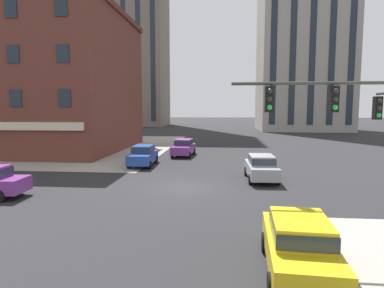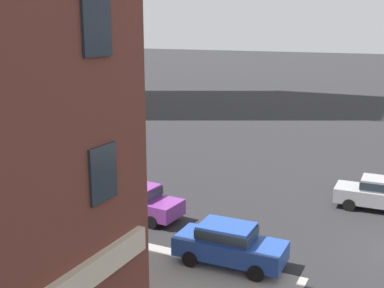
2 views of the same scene
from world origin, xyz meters
name	(u,v)px [view 2 (image 2 of 2)]	position (x,y,z in m)	size (l,w,h in m)	color
car_main_northbound_near	(229,243)	(-4.24, 7.18, 0.92)	(1.97, 4.44, 1.68)	#23479E
car_main_southbound_far	(138,200)	(-1.58, 13.13, 0.92)	(2.14, 4.52, 1.68)	#7A3389
car_cross_westbound	(380,193)	(4.84, 2.39, 0.92)	(1.98, 4.45, 1.68)	#99999E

